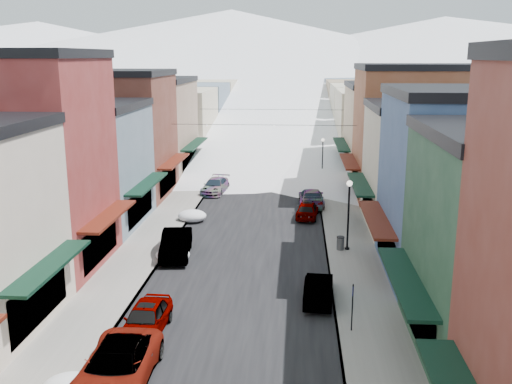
% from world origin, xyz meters
% --- Properties ---
extents(road, '(10.00, 160.00, 0.01)m').
position_xyz_m(road, '(0.00, 60.00, 0.01)').
color(road, black).
rests_on(road, ground).
extents(sidewalk_left, '(3.20, 160.00, 0.15)m').
position_xyz_m(sidewalk_left, '(-6.60, 60.00, 0.07)').
color(sidewalk_left, gray).
rests_on(sidewalk_left, ground).
extents(sidewalk_right, '(3.20, 160.00, 0.15)m').
position_xyz_m(sidewalk_right, '(6.60, 60.00, 0.07)').
color(sidewalk_right, gray).
rests_on(sidewalk_right, ground).
extents(curb_left, '(0.10, 160.00, 0.15)m').
position_xyz_m(curb_left, '(-5.05, 60.00, 0.07)').
color(curb_left, slate).
rests_on(curb_left, ground).
extents(curb_right, '(0.10, 160.00, 0.15)m').
position_xyz_m(curb_right, '(5.05, 60.00, 0.07)').
color(curb_right, slate).
rests_on(curb_right, ground).
extents(bldg_l_brick_near, '(12.30, 8.20, 12.50)m').
position_xyz_m(bldg_l_brick_near, '(-13.69, 20.50, 6.26)').
color(bldg_l_brick_near, maroon).
rests_on(bldg_l_brick_near, ground).
extents(bldg_l_grayblue, '(11.30, 9.20, 9.00)m').
position_xyz_m(bldg_l_grayblue, '(-13.19, 29.00, 4.51)').
color(bldg_l_grayblue, slate).
rests_on(bldg_l_grayblue, ground).
extents(bldg_l_brick_far, '(13.30, 9.20, 11.00)m').
position_xyz_m(bldg_l_brick_far, '(-14.19, 38.00, 5.51)').
color(bldg_l_brick_far, '#5D2A1E').
rests_on(bldg_l_brick_far, ground).
extents(bldg_l_tan, '(11.30, 11.20, 10.00)m').
position_xyz_m(bldg_l_tan, '(-13.19, 48.00, 5.01)').
color(bldg_l_tan, '#8E715D').
rests_on(bldg_l_tan, ground).
extents(bldg_r_blue, '(11.30, 9.20, 10.50)m').
position_xyz_m(bldg_r_blue, '(13.19, 21.00, 5.26)').
color(bldg_r_blue, '#37527D').
rests_on(bldg_r_blue, ground).
extents(bldg_r_cream, '(12.30, 9.20, 9.00)m').
position_xyz_m(bldg_r_cream, '(13.69, 30.00, 4.51)').
color(bldg_r_cream, beige).
rests_on(bldg_r_cream, ground).
extents(bldg_r_brick_far, '(13.30, 9.20, 11.50)m').
position_xyz_m(bldg_r_brick_far, '(14.19, 39.00, 5.76)').
color(bldg_r_brick_far, brown).
rests_on(bldg_r_brick_far, ground).
extents(bldg_r_tan, '(11.30, 11.20, 9.50)m').
position_xyz_m(bldg_r_tan, '(13.19, 49.00, 4.76)').
color(bldg_r_tan, tan).
rests_on(bldg_r_tan, ground).
extents(distant_blocks, '(34.00, 55.00, 8.00)m').
position_xyz_m(distant_blocks, '(0.00, 83.00, 4.00)').
color(distant_blocks, gray).
rests_on(distant_blocks, ground).
extents(mountain_ridge, '(670.00, 340.00, 34.00)m').
position_xyz_m(mountain_ridge, '(-19.47, 277.18, 14.36)').
color(mountain_ridge, silver).
rests_on(mountain_ridge, ground).
extents(overhead_cables, '(16.40, 15.04, 0.04)m').
position_xyz_m(overhead_cables, '(0.00, 47.50, 6.20)').
color(overhead_cables, black).
rests_on(overhead_cables, ground).
extents(car_white_suv, '(2.63, 5.57, 1.54)m').
position_xyz_m(car_white_suv, '(-3.50, 8.58, 0.77)').
color(car_white_suv, '#B9B9BB').
rests_on(car_white_suv, ground).
extents(car_silver_sedan, '(1.81, 4.25, 1.43)m').
position_xyz_m(car_silver_sedan, '(-3.50, 12.75, 0.72)').
color(car_silver_sedan, '#9EA0A6').
rests_on(car_silver_sedan, ground).
extents(car_dark_hatch, '(2.25, 5.02, 1.60)m').
position_xyz_m(car_dark_hatch, '(-4.30, 22.85, 0.80)').
color(car_dark_hatch, black).
rests_on(car_dark_hatch, ground).
extents(car_silver_wagon, '(2.41, 4.83, 1.35)m').
position_xyz_m(car_silver_wagon, '(-4.30, 39.69, 0.67)').
color(car_silver_wagon, '#A5A6AD').
rests_on(car_silver_wagon, ground).
extents(car_green_sedan, '(1.66, 4.09, 1.32)m').
position_xyz_m(car_green_sedan, '(4.30, 16.83, 0.66)').
color(car_green_sedan, black).
rests_on(car_green_sedan, ground).
extents(car_gray_suv, '(1.96, 4.04, 1.33)m').
position_xyz_m(car_gray_suv, '(3.92, 32.12, 0.66)').
color(car_gray_suv, gray).
rests_on(car_gray_suv, ground).
extents(car_black_sedan, '(2.16, 5.05, 1.45)m').
position_xyz_m(car_black_sedan, '(4.30, 35.72, 0.73)').
color(car_black_sedan, black).
rests_on(car_black_sedan, ground).
extents(car_lane_silver, '(2.34, 4.62, 1.51)m').
position_xyz_m(car_lane_silver, '(-0.89, 52.09, 0.75)').
color(car_lane_silver, gray).
rests_on(car_lane_silver, ground).
extents(car_lane_white, '(3.38, 6.20, 1.65)m').
position_xyz_m(car_lane_white, '(1.35, 75.90, 0.82)').
color(car_lane_white, silver).
rests_on(car_lane_white, ground).
extents(parking_sign, '(0.07, 0.30, 2.21)m').
position_xyz_m(parking_sign, '(5.66, 13.44, 1.44)').
color(parking_sign, black).
rests_on(parking_sign, sidewalk_right).
extents(trash_can, '(0.51, 0.51, 0.86)m').
position_xyz_m(trash_can, '(5.92, 24.43, 0.59)').
color(trash_can, '#545659').
rests_on(trash_can, sidewalk_right).
extents(streetlamp_near, '(0.37, 0.37, 4.47)m').
position_xyz_m(streetlamp_near, '(6.36, 24.55, 2.97)').
color(streetlamp_near, black).
rests_on(streetlamp_near, sidewalk_right).
extents(streetlamp_far, '(0.33, 0.33, 4.00)m').
position_xyz_m(streetlamp_far, '(5.60, 46.59, 2.67)').
color(streetlamp_far, black).
rests_on(streetlamp_far, sidewalk_right).
extents(snow_pile_mid, '(2.07, 2.47, 0.88)m').
position_xyz_m(snow_pile_mid, '(-4.28, 22.00, 0.42)').
color(snow_pile_mid, white).
rests_on(snow_pile_mid, ground).
extents(snow_pile_far, '(2.14, 2.52, 0.91)m').
position_xyz_m(snow_pile_far, '(-4.68, 30.54, 0.43)').
color(snow_pile_far, white).
rests_on(snow_pile_far, ground).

